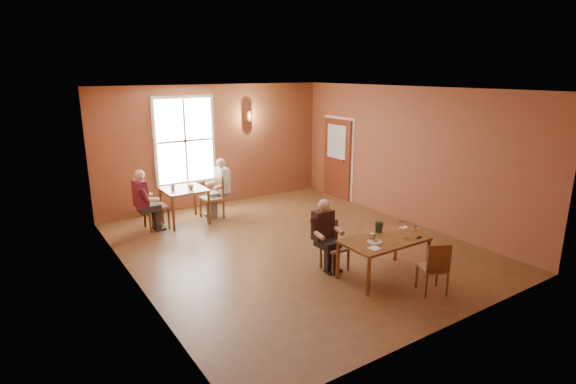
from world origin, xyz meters
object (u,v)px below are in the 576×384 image
chair_diner_main (335,247)px  chair_diner_maroon (156,206)px  diner_main (336,238)px  chair_diner_white (212,197)px  diner_maroon (154,199)px  second_table (185,206)px  chair_empty (433,267)px  diner_white (212,190)px  main_table (383,258)px

chair_diner_main → chair_diner_maroon: bearing=-63.6°
diner_main → chair_diner_white: bearing=-81.4°
chair_diner_white → chair_diner_maroon: size_ratio=0.98×
diner_main → diner_maroon: bearing=-63.4°
chair_diner_maroon → second_table: bearing=90.0°
second_table → diner_maroon: 0.73m
diner_main → diner_maroon: 4.26m
chair_empty → chair_diner_white: 5.39m
chair_diner_main → chair_diner_maroon: 4.22m
chair_diner_white → diner_maroon: 1.34m
diner_white → second_table: bearing=90.0°
main_table → second_table: 4.76m
chair_empty → chair_diner_maroon: 5.85m
diner_white → chair_diner_maroon: size_ratio=1.29×
chair_diner_white → diner_maroon: (-1.33, 0.00, 0.16)m
diner_main → chair_diner_white: size_ratio=1.19×
main_table → chair_diner_main: 0.82m
diner_maroon → diner_white: bearing=90.0°
chair_diner_maroon → diner_maroon: (-0.03, 0.00, 0.15)m
second_table → chair_diner_white: size_ratio=0.90×
diner_white → chair_diner_main: bearing=-171.8°
diner_main → diner_maroon: size_ratio=0.90×
chair_diner_main → chair_empty: 1.63m
chair_diner_main → diner_maroon: (-1.91, 3.78, 0.24)m
chair_empty → diner_white: diner_white is taller
diner_white → chair_diner_maroon: diner_white is taller
diner_main → diner_white: (-0.55, 3.81, 0.06)m
chair_diner_main → main_table: bearing=127.6°
diner_maroon → chair_diner_white: bearing=90.0°
diner_main → chair_diner_maroon: bearing=-63.8°
diner_main → diner_maroon: diner_maroon is taller
diner_maroon → main_table: bearing=28.5°
main_table → second_table: second_table is taller
second_table → diner_maroon: size_ratio=0.69×
main_table → diner_white: diner_white is taller
chair_empty → diner_white: 5.39m
diner_white → main_table: bearing=-166.7°
second_table → diner_white: size_ratio=0.68×
chair_diner_main → second_table: size_ratio=0.93×
chair_empty → chair_diner_white: size_ratio=0.84×
chair_diner_white → diner_main: bearing=-171.4°
chair_empty → diner_white: bearing=128.7°
diner_white → diner_maroon: size_ratio=1.00×
chair_diner_main → second_table: chair_diner_main is taller
second_table → chair_diner_maroon: (-0.65, 0.00, 0.11)m
chair_diner_main → diner_white: 3.83m
main_table → chair_empty: bearing=-73.4°
main_table → chair_diner_maroon: (-2.38, 4.43, 0.17)m
chair_diner_main → diner_maroon: 4.24m
chair_empty → chair_diner_maroon: bearing=141.5°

